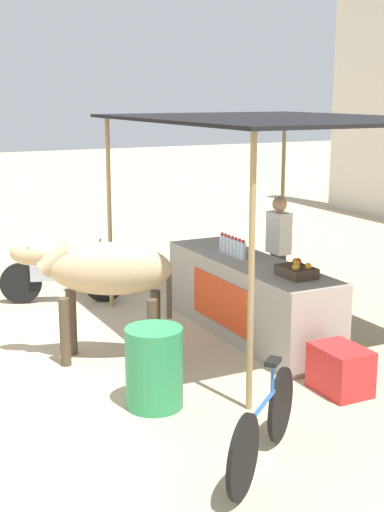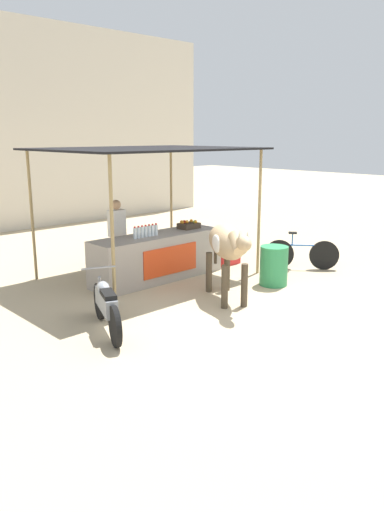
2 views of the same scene
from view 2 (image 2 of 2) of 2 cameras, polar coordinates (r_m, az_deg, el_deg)
ground_plane at (r=9.08m, az=5.06°, el=-5.45°), size 60.00×60.00×0.00m
stall_counter at (r=10.46m, az=-3.90°, el=-0.09°), size 3.00×0.82×0.96m
stall_awning at (r=10.41m, az=-5.17°, el=11.61°), size 4.20×3.20×2.71m
water_bottle_row at (r=10.09m, az=-5.31°, el=2.82°), size 0.61×0.07×0.25m
fruit_crate at (r=10.99m, az=-0.38°, el=3.55°), size 0.44×0.32×0.18m
vendor_behind_counter at (r=10.68m, az=-8.53°, el=2.10°), size 0.34×0.22×1.65m
cooler_box at (r=11.76m, az=3.83°, el=0.25°), size 0.60×0.44×0.48m
water_barrel at (r=10.18m, az=9.32°, el=-1.10°), size 0.56×0.56×0.80m
cow at (r=9.00m, az=4.05°, el=1.25°), size 1.20×1.77×1.44m
motorcycle_parked at (r=7.81m, az=-9.79°, el=-5.48°), size 0.85×1.69×0.90m
bicycle_leaning at (r=11.53m, az=12.39°, el=0.23°), size 1.10×1.30×0.85m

